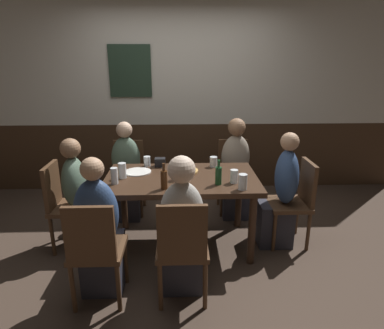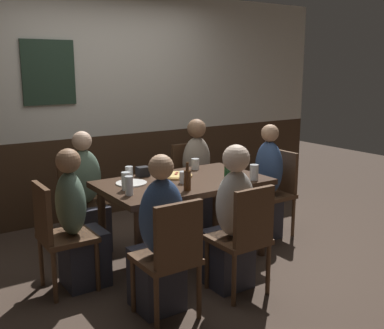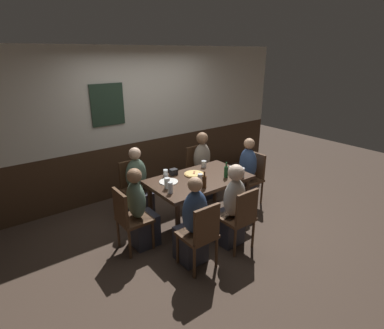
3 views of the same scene
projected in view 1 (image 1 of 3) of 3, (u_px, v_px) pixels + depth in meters
name	position (u px, v px, depth m)	size (l,w,h in m)	color
ground_plane	(182.00, 243.00, 3.49)	(12.00, 12.00, 0.00)	#423328
wall_back	(180.00, 99.00, 4.66)	(6.40, 0.13, 2.60)	#3D2819
dining_table	(181.00, 185.00, 3.29)	(1.48, 0.88, 0.74)	#382316
chair_head_west	(65.00, 201.00, 3.30)	(0.40, 0.40, 0.88)	#513521
chair_left_far	(128.00, 172.00, 4.13)	(0.40, 0.40, 0.88)	#513521
chair_right_far	(233.00, 171.00, 4.17)	(0.40, 0.40, 0.88)	#513521
chair_left_near	(95.00, 247.00, 2.50)	(0.40, 0.40, 0.88)	#513521
chair_head_east	(296.00, 198.00, 3.38)	(0.40, 0.40, 0.88)	#513521
chair_mid_near	(182.00, 246.00, 2.52)	(0.40, 0.40, 0.88)	#513521
person_head_west	(81.00, 203.00, 3.31)	(0.37, 0.34, 1.13)	#2D2D38
person_left_far	(127.00, 178.00, 3.98)	(0.34, 0.37, 1.15)	#2D2D38
person_right_far	(235.00, 175.00, 4.02)	(0.34, 0.37, 1.18)	#2D2D38
person_left_near	(100.00, 237.00, 2.66)	(0.34, 0.37, 1.17)	#2D2D38
person_head_east	(280.00, 199.00, 3.37)	(0.37, 0.34, 1.17)	#2D2D38
person_mid_near	(182.00, 235.00, 2.67)	(0.34, 0.37, 1.17)	#2D2D38
pizza	(183.00, 171.00, 3.41)	(0.30, 0.30, 0.03)	tan
pint_glass_amber	(234.00, 177.00, 3.10)	(0.07, 0.07, 0.13)	silver
pint_glass_pale	(122.00, 172.00, 3.21)	(0.08, 0.08, 0.15)	silver
beer_glass_half	(177.00, 175.00, 3.17)	(0.08, 0.08, 0.10)	silver
tumbler_water	(213.00, 162.00, 3.56)	(0.08, 0.08, 0.11)	silver
beer_glass_tall	(147.00, 162.00, 3.57)	(0.07, 0.07, 0.11)	silver
highball_clear	(243.00, 183.00, 2.94)	(0.08, 0.08, 0.14)	silver
tumbler_short	(114.00, 177.00, 3.07)	(0.07, 0.07, 0.15)	silver
beer_bottle_green	(218.00, 175.00, 3.05)	(0.06, 0.06, 0.23)	#194723
beer_bottle_brown	(164.00, 179.00, 2.94)	(0.06, 0.06, 0.24)	#42230F
plate_white_large	(138.00, 172.00, 3.39)	(0.27, 0.27, 0.01)	white
condiment_caddy	(160.00, 162.00, 3.57)	(0.11, 0.09, 0.09)	black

